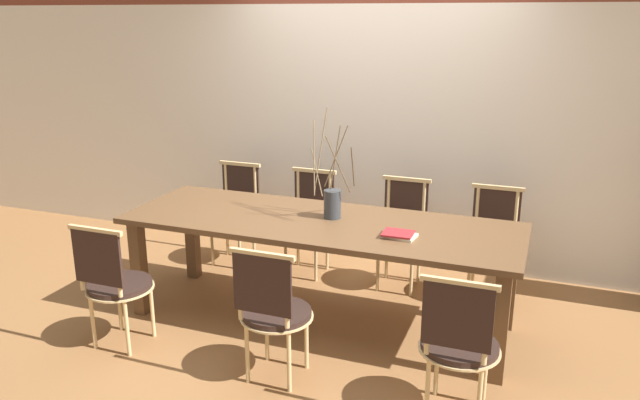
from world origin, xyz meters
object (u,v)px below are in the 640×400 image
(chair_far_center, at_px, (401,230))
(book_stack, at_px, (399,235))
(vase_centerpiece, at_px, (332,201))
(chair_near_center, at_px, (459,341))
(dining_table, at_px, (320,233))

(chair_far_center, bearing_deg, book_stack, 101.92)
(vase_centerpiece, relative_size, book_stack, 3.39)
(chair_near_center, distance_m, chair_far_center, 1.79)
(vase_centerpiece, bearing_deg, book_stack, -22.34)
(chair_far_center, distance_m, vase_centerpiece, 0.91)
(dining_table, relative_size, chair_near_center, 3.14)
(dining_table, distance_m, chair_far_center, 0.93)
(chair_near_center, relative_size, book_stack, 3.92)
(chair_near_center, bearing_deg, chair_far_center, 113.37)
(book_stack, bearing_deg, chair_far_center, 101.92)
(chair_far_center, bearing_deg, dining_table, 64.36)
(chair_far_center, xyz_separation_m, book_stack, (0.20, -0.95, 0.31))
(chair_near_center, relative_size, chair_far_center, 1.00)
(vase_centerpiece, distance_m, book_stack, 0.59)
(chair_far_center, relative_size, book_stack, 3.92)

